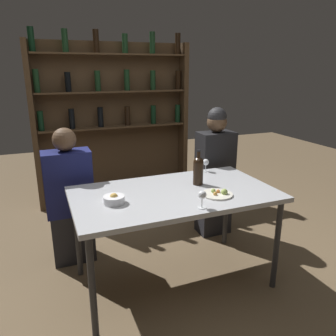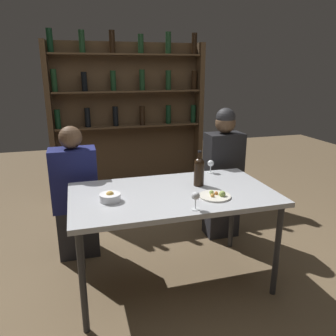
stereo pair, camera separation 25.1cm
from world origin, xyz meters
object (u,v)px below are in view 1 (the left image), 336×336
Objects in this scene: food_plate_0 at (218,194)px; seated_person_right at (215,174)px; wine_bottle at (198,169)px; snack_bowl at (114,199)px; wine_glass_0 at (206,163)px; seated_person_left at (70,201)px; wine_glass_1 at (202,196)px.

seated_person_right reaches higher than food_plate_0.
food_plate_0 is at bearing -83.73° from wine_bottle.
wine_glass_0 is at bearing 24.27° from snack_bowl.
seated_person_right is at bearing 29.83° from snack_bowl.
wine_glass_0 is at bearing 52.29° from wine_bottle.
wine_bottle reaches higher than snack_bowl.
wine_glass_0 reaches higher than food_plate_0.
seated_person_right reaches higher than seated_person_left.
seated_person_right is (0.46, 0.54, -0.25)m from wine_bottle.
seated_person_left is 1.41m from seated_person_right.
food_plate_0 is at bearing -39.38° from seated_person_left.
wine_glass_1 is at bearing -29.30° from snack_bowl.
seated_person_left is 0.92× the size of seated_person_right.
wine_glass_0 is 0.78× the size of snack_bowl.
wine_glass_1 is 0.28m from food_plate_0.
snack_bowl is at bearing -169.35° from wine_bottle.
seated_person_left reaches higher than wine_bottle.
wine_bottle is 2.47× the size of wine_glass_0.
wine_glass_1 is at bearing -113.70° from wine_bottle.
snack_bowl is 0.12× the size of seated_person_left.
wine_bottle is 2.31× the size of wine_glass_1.
wine_bottle reaches higher than wine_glass_0.
snack_bowl is (-0.93, -0.42, -0.05)m from wine_glass_0.
wine_bottle is 0.75m from seated_person_right.
snack_bowl is at bearing -155.73° from wine_glass_0.
food_plate_0 is (-0.19, -0.55, -0.07)m from wine_glass_0.
seated_person_left is (-0.97, 0.80, -0.22)m from food_plate_0.
wine_glass_0 is at bearing 60.18° from wine_glass_1.
wine_bottle is 0.46m from wine_glass_1.
food_plate_0 is at bearing -9.98° from snack_bowl.
wine_glass_0 is 1.23m from seated_person_left.
snack_bowl is at bearing -150.17° from seated_person_right.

